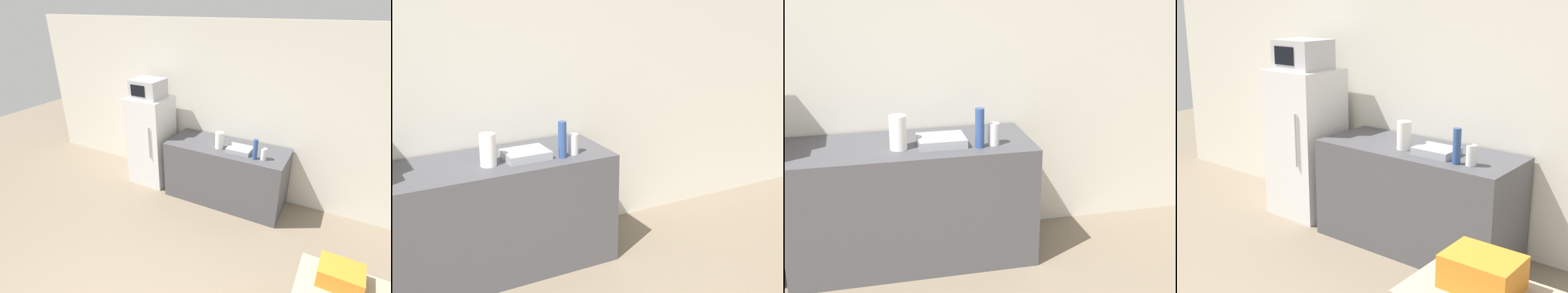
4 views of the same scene
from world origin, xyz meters
The scene contains 6 objects.
wall_back centered at (0.00, 3.28, 1.30)m, with size 8.00×0.06×2.60m, color silver.
counter centered at (-0.16, 2.88, 0.45)m, with size 1.76×0.70×0.90m, color #4C4C51.
sink_basin centered at (0.06, 2.81, 0.93)m, with size 0.33×0.26×0.06m, color #9EA3A8.
bottle_tall centered at (0.31, 2.70, 1.04)m, with size 0.06×0.06×0.28m, color #2D4C8C.
bottle_short centered at (0.42, 2.73, 0.98)m, with size 0.08×0.08×0.16m, color silver.
paper_towel_roll centered at (-0.24, 2.78, 1.02)m, with size 0.12×0.12×0.24m, color white.
Camera 3 is at (-0.49, -0.79, 2.12)m, focal length 50.00 mm.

